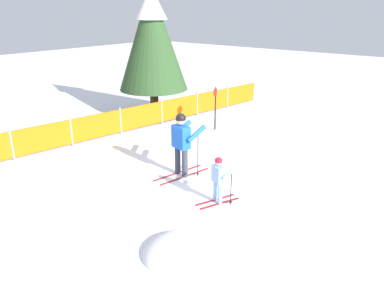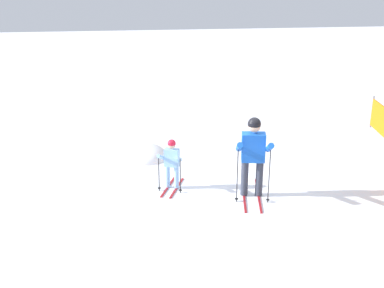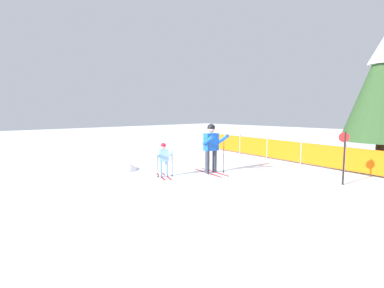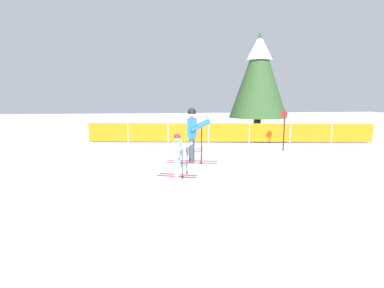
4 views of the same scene
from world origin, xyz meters
name	(u,v)px [view 1 (image 1 of 4)]	position (x,y,z in m)	size (l,w,h in m)	color
ground_plane	(179,180)	(0.00, 0.00, 0.00)	(60.00, 60.00, 0.00)	white
skier_adult	(182,139)	(0.32, 0.17, 1.01)	(1.63, 0.81, 1.69)	maroon
skier_child	(219,176)	(-0.28, -1.43, 0.65)	(1.05, 0.65, 1.10)	maroon
safety_fence	(142,116)	(2.44, 3.88, 0.48)	(12.49, 2.07, 0.95)	gray
conifer_far	(152,36)	(4.09, 4.88, 3.11)	(2.71, 2.71, 5.03)	#4C3823
trail_marker	(215,104)	(4.03, 1.78, 0.94)	(0.28, 0.08, 1.54)	black
snow_mound	(176,252)	(-2.29, -1.92, 0.00)	(1.32, 1.12, 0.53)	white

